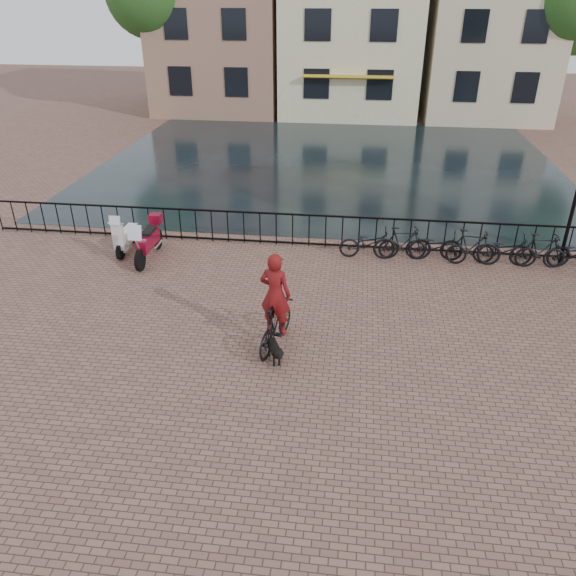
# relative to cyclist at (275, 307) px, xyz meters

# --- Properties ---
(ground) EXTENTS (100.00, 100.00, 0.00)m
(ground) POSITION_rel_cyclist_xyz_m (0.21, -2.52, -0.99)
(ground) COLOR brown
(ground) RESTS_ON ground
(canal_water) EXTENTS (20.00, 20.00, 0.00)m
(canal_water) POSITION_rel_cyclist_xyz_m (0.21, 14.78, -0.99)
(canal_water) COLOR black
(canal_water) RESTS_ON ground
(railing) EXTENTS (20.00, 0.05, 1.02)m
(railing) POSITION_rel_cyclist_xyz_m (0.21, 5.48, -0.48)
(railing) COLOR black
(railing) RESTS_ON ground
(canal_house_mid) EXTENTS (8.00, 9.50, 11.80)m
(canal_house_mid) POSITION_rel_cyclist_xyz_m (0.71, 27.48, 4.91)
(canal_house_mid) COLOR beige
(canal_house_mid) RESTS_ON ground
(tree_far_right) EXTENTS (4.76, 4.76, 8.76)m
(tree_far_right) POSITION_rel_cyclist_xyz_m (12.21, 24.48, 5.36)
(tree_far_right) COLOR black
(tree_far_right) RESTS_ON ground
(cyclist) EXTENTS (0.96, 1.97, 2.60)m
(cyclist) POSITION_rel_cyclist_xyz_m (0.00, 0.00, 0.00)
(cyclist) COLOR black
(cyclist) RESTS_ON ground
(dog) EXTENTS (0.56, 0.81, 0.53)m
(dog) POSITION_rel_cyclist_xyz_m (0.05, -0.57, -0.72)
(dog) COLOR black
(dog) RESTS_ON ground
(motorcycle) EXTENTS (0.49, 1.98, 1.41)m
(motorcycle) POSITION_rel_cyclist_xyz_m (-4.28, 3.98, -0.28)
(motorcycle) COLOR maroon
(motorcycle) RESTS_ON ground
(scooter) EXTENTS (0.43, 1.48, 1.38)m
(scooter) POSITION_rel_cyclist_xyz_m (-5.11, 4.45, -0.30)
(scooter) COLOR silver
(scooter) RESTS_ON ground
(parked_bike_0) EXTENTS (1.75, 0.69, 0.90)m
(parked_bike_0) POSITION_rel_cyclist_xyz_m (2.01, 4.88, -0.54)
(parked_bike_0) COLOR black
(parked_bike_0) RESTS_ON ground
(parked_bike_1) EXTENTS (1.70, 0.61, 1.00)m
(parked_bike_1) POSITION_rel_cyclist_xyz_m (2.96, 4.88, -0.49)
(parked_bike_1) COLOR black
(parked_bike_1) RESTS_ON ground
(parked_bike_2) EXTENTS (1.79, 0.86, 0.90)m
(parked_bike_2) POSITION_rel_cyclist_xyz_m (3.91, 4.88, -0.54)
(parked_bike_2) COLOR black
(parked_bike_2) RESTS_ON ground
(parked_bike_3) EXTENTS (1.72, 0.72, 1.00)m
(parked_bike_3) POSITION_rel_cyclist_xyz_m (4.86, 4.88, -0.49)
(parked_bike_3) COLOR black
(parked_bike_3) RESTS_ON ground
(parked_bike_4) EXTENTS (1.76, 0.73, 0.90)m
(parked_bike_4) POSITION_rel_cyclist_xyz_m (5.81, 4.88, -0.54)
(parked_bike_4) COLOR black
(parked_bike_4) RESTS_ON ground
(parked_bike_5) EXTENTS (1.68, 0.55, 1.00)m
(parked_bike_5) POSITION_rel_cyclist_xyz_m (6.76, 4.88, -0.49)
(parked_bike_5) COLOR black
(parked_bike_5) RESTS_ON ground
(parked_bike_6) EXTENTS (1.73, 0.63, 0.90)m
(parked_bike_6) POSITION_rel_cyclist_xyz_m (7.71, 4.88, -0.54)
(parked_bike_6) COLOR black
(parked_bike_6) RESTS_ON ground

